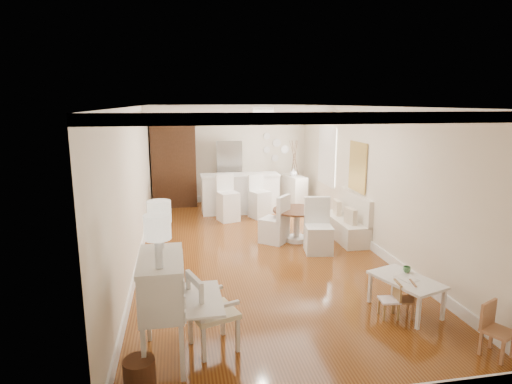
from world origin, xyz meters
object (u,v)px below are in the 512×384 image
object	(u,v)px
secretary_bureau	(163,309)
gustavian_armchair	(213,311)
slip_chair_near	(319,226)
kids_chair_a	(404,299)
kids_chair_c	(498,331)
breakfast_counter	(240,193)
bar_stool_right	(260,197)
pantry_cabinet	(174,165)
dining_table	(297,225)
slip_chair_far	(274,219)
fridge	(242,172)
bar_stool_left	(228,198)
kids_table	(405,295)
sideboard	(294,191)
wicker_basket	(140,374)
kids_chair_b	(389,299)

from	to	relation	value
secretary_bureau	gustavian_armchair	distance (m)	0.60
slip_chair_near	kids_chair_a	bearing A→B (deg)	-74.38
kids_chair_c	breakfast_counter	xyz separation A→B (m)	(-1.96, 7.06, 0.19)
breakfast_counter	bar_stool_right	size ratio (longest dim) A/B	1.89
pantry_cabinet	dining_table	bearing A→B (deg)	-55.48
slip_chair_far	fridge	size ratio (longest dim) A/B	0.56
breakfast_counter	secretary_bureau	bearing A→B (deg)	-105.65
dining_table	breakfast_counter	distance (m)	2.72
breakfast_counter	fridge	bearing A→B (deg)	79.22
slip_chair_near	pantry_cabinet	world-z (taller)	pantry_cabinet
gustavian_armchair	bar_stool_left	distance (m)	5.59
dining_table	slip_chair_near	bearing A→B (deg)	-73.12
kids_table	gustavian_armchair	bearing A→B (deg)	-170.83
kids_chair_c	slip_chair_far	bearing A→B (deg)	84.88
slip_chair_near	bar_stool_left	size ratio (longest dim) A/B	0.93
slip_chair_far	kids_table	bearing A→B (deg)	59.28
gustavian_armchair	slip_chair_near	size ratio (longest dim) A/B	0.90
breakfast_counter	sideboard	bearing A→B (deg)	17.16
gustavian_armchair	kids_chair_c	bearing A→B (deg)	-121.78
slip_chair_near	pantry_cabinet	xyz separation A→B (m)	(-2.75, 4.42, 0.62)
kids_chair_a	pantry_cabinet	bearing A→B (deg)	-145.05
kids_chair_c	slip_chair_near	size ratio (longest dim) A/B	0.60
kids_chair_c	bar_stool_right	xyz separation A→B (m)	(-1.55, 6.45, 0.22)
kids_chair_a	dining_table	distance (m)	3.46
gustavian_armchair	bar_stool_right	size ratio (longest dim) A/B	0.88
bar_stool_left	secretary_bureau	bearing A→B (deg)	-121.07
secretary_bureau	bar_stool_left	size ratio (longest dim) A/B	1.08
wicker_basket	dining_table	bearing A→B (deg)	56.50
kids_chair_b	kids_chair_c	size ratio (longest dim) A/B	0.80
bar_stool_left	sideboard	world-z (taller)	bar_stool_left
secretary_bureau	pantry_cabinet	distance (m)	7.53
kids_chair_b	slip_chair_far	bearing A→B (deg)	-160.16
kids_table	kids_chair_b	world-z (taller)	kids_chair_b
wicker_basket	fridge	distance (m)	8.30
slip_chair_far	sideboard	xyz separation A→B (m)	(1.26, 3.07, -0.08)
bar_stool_right	dining_table	bearing A→B (deg)	-101.88
kids_chair_a	fridge	bearing A→B (deg)	-159.06
kids_table	bar_stool_left	size ratio (longest dim) A/B	0.85
secretary_bureau	bar_stool_right	size ratio (longest dim) A/B	1.13
kids_chair_c	bar_stool_left	distance (m)	6.73
secretary_bureau	fridge	xyz separation A→B (m)	(2.00, 7.48, 0.29)
kids_chair_a	breakfast_counter	world-z (taller)	breakfast_counter
bar_stool_left	sideboard	size ratio (longest dim) A/B	1.28
wicker_basket	sideboard	xyz separation A→B (m)	(3.64, 7.41, 0.26)
dining_table	wicker_basket	bearing A→B (deg)	-123.50
breakfast_counter	bar_stool_right	bearing A→B (deg)	-55.68
slip_chair_near	slip_chair_far	world-z (taller)	slip_chair_near
bar_stool_right	sideboard	world-z (taller)	bar_stool_right
fridge	kids_chair_a	bearing A→B (deg)	-80.51
wicker_basket	kids_chair_c	xyz separation A→B (m)	(4.00, -0.14, 0.16)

